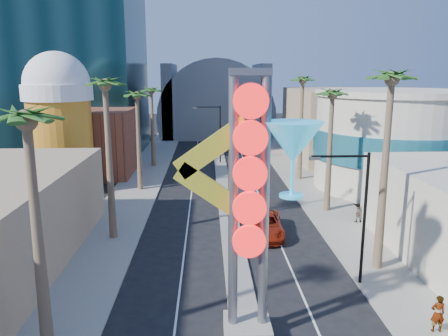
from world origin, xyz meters
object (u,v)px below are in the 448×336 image
(pedestrian_a, at_px, (438,314))
(neon_sign, at_px, (267,189))
(red_pickup, at_px, (264,225))
(pedestrian_b, at_px, (357,213))

(pedestrian_a, bearing_deg, neon_sign, 2.19)
(red_pickup, xyz_separation_m, pedestrian_a, (6.61, -13.41, 0.25))
(red_pickup, height_order, pedestrian_b, pedestrian_b)
(red_pickup, xyz_separation_m, pedestrian_b, (8.12, 2.34, 0.08))
(red_pickup, bearing_deg, pedestrian_a, -59.84)
(pedestrian_a, distance_m, pedestrian_b, 15.82)
(neon_sign, height_order, pedestrian_b, neon_sign)
(neon_sign, distance_m, pedestrian_b, 19.56)
(pedestrian_a, bearing_deg, pedestrian_b, -92.68)
(red_pickup, relative_size, pedestrian_a, 3.22)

